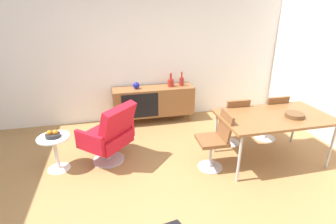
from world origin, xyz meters
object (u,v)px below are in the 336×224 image
wooden_bowl_on_table (294,115)px  dining_chair_near_window (216,139)px  dining_table (274,118)px  dining_chair_back_left (233,119)px  fruit_bowl (53,135)px  vase_cobalt (136,85)px  vase_sculptural_dark (182,81)px  sideboard (154,101)px  lounge_chair_red (110,134)px  side_table_round (56,149)px  dining_chair_back_right (270,116)px  vase_ceramic_small (171,82)px

wooden_bowl_on_table → dining_chair_near_window: (-1.12, 0.11, -0.30)m
dining_table → dining_chair_near_window: dining_chair_near_window is taller
dining_chair_back_left → dining_chair_near_window: bearing=-133.8°
dining_chair_back_left → fruit_bowl: 2.77m
dining_chair_back_left → dining_chair_near_window: size_ratio=1.00×
vase_cobalt → wooden_bowl_on_table: bearing=-43.6°
vase_sculptural_dark → sideboard: bearing=-179.8°
wooden_bowl_on_table → lounge_chair_red: size_ratio=0.27×
wooden_bowl_on_table → side_table_round: bearing=170.1°
dining_table → lounge_chair_red: size_ratio=1.69×
wooden_bowl_on_table → dining_chair_back_right: size_ratio=0.30×
vase_cobalt → lounge_chair_red: 1.48m
dining_chair_near_window → lounge_chair_red: (-1.47, 0.49, -0.00)m
lounge_chair_red → side_table_round: size_ratio=1.82×
vase_ceramic_small → side_table_round: size_ratio=0.52×
dining_chair_back_left → fruit_bowl: bearing=-178.2°
vase_cobalt → vase_ceramic_small: 0.69m
sideboard → side_table_round: bearing=-140.8°
dining_chair_near_window → dining_chair_back_left: bearing=46.2°
vase_ceramic_small → wooden_bowl_on_table: bearing=-55.2°
vase_ceramic_small → dining_chair_back_left: size_ratio=0.32×
lounge_chair_red → dining_table: bearing=-11.8°
vase_cobalt → lounge_chair_red: (-0.56, -1.33, -0.32)m
vase_sculptural_dark → dining_table: 2.03m
vase_cobalt → dining_chair_near_window: dining_chair_near_window is taller
lounge_chair_red → fruit_bowl: (-0.76, -0.02, 0.09)m
sideboard → vase_cobalt: bearing=179.7°
wooden_bowl_on_table → fruit_bowl: 3.41m
sideboard → vase_sculptural_dark: (0.58, 0.00, 0.37)m
side_table_round → lounge_chair_red: bearing=1.5°
vase_sculptural_dark → fruit_bowl: vase_sculptural_dark is taller
vase_cobalt → vase_ceramic_small: vase_ceramic_small is taller
sideboard → dining_chair_back_left: 1.68m
sideboard → side_table_round: size_ratio=3.08×
wooden_bowl_on_table → dining_chair_near_window: 1.17m
vase_sculptural_dark → wooden_bowl_on_table: bearing=-60.0°
vase_sculptural_dark → wooden_bowl_on_table: 2.24m
wooden_bowl_on_table → fruit_bowl: size_ratio=1.30×
vase_sculptural_dark → fruit_bowl: bearing=-148.9°
vase_cobalt → dining_chair_back_left: size_ratio=0.15×
vase_ceramic_small → sideboard: bearing=-179.7°
vase_ceramic_small → side_table_round: (-2.01, -1.35, -0.48)m
vase_cobalt → lounge_chair_red: lounge_chair_red is taller
vase_cobalt → vase_sculptural_dark: size_ratio=0.46×
vase_sculptural_dark → lounge_chair_red: 2.01m
sideboard → dining_table: bearing=-51.2°
sideboard → dining_chair_back_right: (1.81, -1.26, 0.03)m
vase_ceramic_small → lounge_chair_red: 1.85m
side_table_round → fruit_bowl: fruit_bowl is taller
dining_chair_back_right → vase_sculptural_dark: bearing=134.3°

